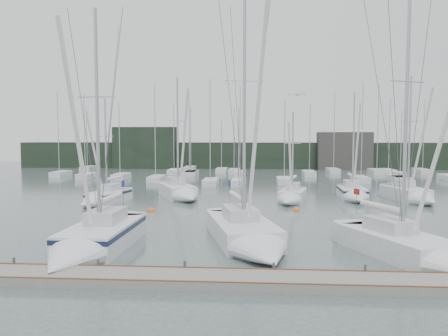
% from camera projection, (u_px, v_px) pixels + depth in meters
% --- Properties ---
extents(ground, '(160.00, 160.00, 0.00)m').
position_uv_depth(ground, '(233.00, 253.00, 23.62)').
color(ground, '#445251').
rests_on(ground, ground).
extents(dock, '(24.00, 2.00, 0.40)m').
position_uv_depth(dock, '(228.00, 280.00, 18.63)').
color(dock, '#63635E').
rests_on(dock, ground).
extents(far_treeline, '(90.00, 4.00, 5.00)m').
position_uv_depth(far_treeline, '(248.00, 155.00, 85.11)').
color(far_treeline, black).
rests_on(far_treeline, ground).
extents(far_building_left, '(12.00, 3.00, 8.00)m').
position_uv_depth(far_building_left, '(145.00, 148.00, 84.39)').
color(far_building_left, black).
rests_on(far_building_left, ground).
extents(far_building_right, '(10.00, 3.00, 7.00)m').
position_uv_depth(far_building_right, '(344.00, 151.00, 81.81)').
color(far_building_right, '#3B3836').
rests_on(far_building_right, ground).
extents(mast_forest, '(59.97, 27.05, 14.84)m').
position_uv_depth(mast_forest, '(253.00, 174.00, 67.08)').
color(mast_forest, silver).
rests_on(mast_forest, ground).
extents(sailboat_near_left, '(3.30, 10.55, 14.34)m').
position_uv_depth(sailboat_near_left, '(90.00, 243.00, 23.17)').
color(sailboat_near_left, silver).
rests_on(sailboat_near_left, ground).
extents(sailboat_near_center, '(5.83, 11.23, 16.26)m').
position_uv_depth(sailboat_near_center, '(251.00, 240.00, 24.26)').
color(sailboat_near_center, silver).
rests_on(sailboat_near_center, ground).
extents(sailboat_near_right, '(6.47, 9.58, 15.40)m').
position_uv_depth(sailboat_near_right, '(424.00, 254.00, 21.36)').
color(sailboat_near_right, silver).
rests_on(sailboat_near_right, ground).
extents(sailboat_mid_a, '(3.65, 7.53, 10.49)m').
position_uv_depth(sailboat_mid_a, '(102.00, 198.00, 40.30)').
color(sailboat_mid_a, silver).
rests_on(sailboat_mid_a, ground).
extents(sailboat_mid_b, '(6.07, 9.05, 13.07)m').
position_uv_depth(sailboat_mid_b, '(181.00, 193.00, 43.69)').
color(sailboat_mid_b, silver).
rests_on(sailboat_mid_b, ground).
extents(sailboat_mid_c, '(3.57, 6.70, 9.31)m').
position_uv_depth(sailboat_mid_c, '(291.00, 197.00, 41.18)').
color(sailboat_mid_c, silver).
rests_on(sailboat_mid_c, ground).
extents(sailboat_mid_d, '(2.81, 7.25, 11.42)m').
position_uv_depth(sailboat_mid_d, '(354.00, 194.00, 43.01)').
color(sailboat_mid_d, silver).
rests_on(sailboat_mid_d, ground).
extents(sailboat_mid_e, '(4.03, 7.94, 12.87)m').
position_uv_depth(sailboat_mid_e, '(414.00, 196.00, 41.50)').
color(sailboat_mid_e, silver).
rests_on(sailboat_mid_e, ground).
extents(buoy_a, '(0.56, 0.56, 0.56)m').
position_uv_depth(buoy_a, '(220.00, 215.00, 35.14)').
color(buoy_a, orange).
rests_on(buoy_a, ground).
extents(buoy_b, '(0.59, 0.59, 0.59)m').
position_uv_depth(buoy_b, '(296.00, 211.00, 36.95)').
color(buoy_b, orange).
rests_on(buoy_b, ground).
extents(buoy_c, '(0.64, 0.64, 0.64)m').
position_uv_depth(buoy_c, '(151.00, 211.00, 36.77)').
color(buoy_c, orange).
rests_on(buoy_c, ground).
extents(seagull, '(0.92, 0.44, 0.18)m').
position_uv_depth(seagull, '(297.00, 94.00, 24.51)').
color(seagull, silver).
rests_on(seagull, ground).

